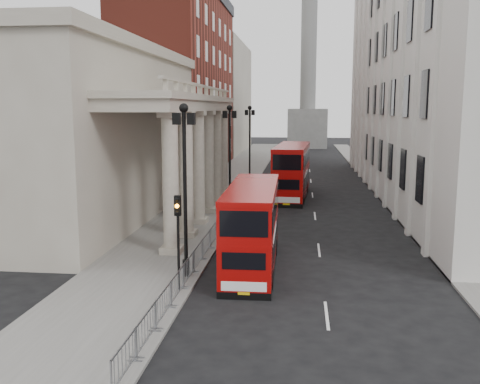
{
  "coord_description": "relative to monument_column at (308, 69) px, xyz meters",
  "views": [
    {
      "loc": [
        4.87,
        -20.65,
        8.23
      ],
      "look_at": [
        1.4,
        9.52,
        3.43
      ],
      "focal_mm": 40.0,
      "sensor_mm": 36.0,
      "label": 1
    }
  ],
  "objects": [
    {
      "name": "bus_far",
      "position": [
        -1.95,
        -63.45,
        -13.45
      ],
      "size": [
        3.37,
        11.37,
        4.85
      ],
      "rotation": [
        0.0,
        0.0,
        -0.06
      ],
      "color": "#A60907",
      "rests_on": "ground"
    },
    {
      "name": "kerb",
      "position": [
        -6.05,
        -62.0,
        -15.91
      ],
      "size": [
        0.2,
        140.0,
        0.14
      ],
      "primitive_type": "cube",
      "color": "slate",
      "rests_on": "ground"
    },
    {
      "name": "pedestrian_a",
      "position": [
        -8.89,
        -77.72,
        -14.94
      ],
      "size": [
        0.8,
        0.71,
        1.85
      ],
      "primitive_type": "imported",
      "rotation": [
        0.0,
        0.0,
        0.51
      ],
      "color": "black",
      "rests_on": "sidewalk_west"
    },
    {
      "name": "lamp_post_mid",
      "position": [
        -6.6,
        -72.0,
        -11.07
      ],
      "size": [
        1.05,
        0.44,
        8.32
      ],
      "color": "black",
      "rests_on": "sidewalk_west"
    },
    {
      "name": "portico_building",
      "position": [
        -16.5,
        -74.0,
        -9.98
      ],
      "size": [
        9.0,
        28.0,
        12.0
      ],
      "primitive_type": "cube",
      "color": "gray",
      "rests_on": "ground"
    },
    {
      "name": "east_building",
      "position": [
        10.0,
        -60.0,
        -3.48
      ],
      "size": [
        8.0,
        55.0,
        25.0
      ],
      "primitive_type": "cube",
      "color": "beige",
      "rests_on": "ground"
    },
    {
      "name": "sidewalk_west",
      "position": [
        -9.0,
        -62.0,
        -15.92
      ],
      "size": [
        6.0,
        140.0,
        0.12
      ],
      "primitive_type": "cube",
      "color": "slate",
      "rests_on": "ground"
    },
    {
      "name": "lamp_post_south",
      "position": [
        -6.6,
        -88.0,
        -11.07
      ],
      "size": [
        1.05,
        0.44,
        8.32
      ],
      "color": "black",
      "rests_on": "sidewalk_west"
    },
    {
      "name": "lamp_post_north",
      "position": [
        -6.6,
        -56.0,
        -11.07
      ],
      "size": [
        1.05,
        0.44,
        8.32
      ],
      "color": "black",
      "rests_on": "sidewalk_west"
    },
    {
      "name": "brick_building",
      "position": [
        -16.5,
        -44.0,
        -4.98
      ],
      "size": [
        9.0,
        32.0,
        22.0
      ],
      "primitive_type": "cube",
      "color": "maroon",
      "rests_on": "ground"
    },
    {
      "name": "sidewalk_east",
      "position": [
        7.5,
        -62.0,
        -15.92
      ],
      "size": [
        3.0,
        140.0,
        0.12
      ],
      "primitive_type": "cube",
      "color": "slate",
      "rests_on": "ground"
    },
    {
      "name": "pedestrian_b",
      "position": [
        -9.1,
        -72.71,
        -14.97
      ],
      "size": [
        0.89,
        0.71,
        1.77
      ],
      "primitive_type": "imported",
      "rotation": [
        0.0,
        0.0,
        3.09
      ],
      "color": "black",
      "rests_on": "sidewalk_west"
    },
    {
      "name": "ground",
      "position": [
        -6.0,
        -92.0,
        -15.98
      ],
      "size": [
        260.0,
        260.0,
        0.0
      ],
      "primitive_type": "plane",
      "color": "black",
      "rests_on": "ground"
    },
    {
      "name": "crowd_barriers",
      "position": [
        -6.35,
        -89.78,
        -15.31
      ],
      "size": [
        0.5,
        18.75,
        1.1
      ],
      "color": "gray",
      "rests_on": "sidewalk_west"
    },
    {
      "name": "pedestrian_c",
      "position": [
        -9.54,
        -73.74,
        -15.06
      ],
      "size": [
        0.92,
        0.77,
        1.61
      ],
      "primitive_type": "imported",
      "rotation": [
        0.0,
        0.0,
        5.91
      ],
      "color": "black",
      "rests_on": "sidewalk_west"
    },
    {
      "name": "traffic_light",
      "position": [
        -6.5,
        -90.02,
        -12.88
      ],
      "size": [
        0.28,
        0.33,
        4.3
      ],
      "color": "black",
      "rests_on": "sidewalk_west"
    },
    {
      "name": "west_building_far",
      "position": [
        -16.5,
        -12.0,
        -5.98
      ],
      "size": [
        9.0,
        30.0,
        20.0
      ],
      "primitive_type": "cube",
      "color": "gray",
      "rests_on": "ground"
    },
    {
      "name": "monument_column",
      "position": [
        0.0,
        0.0,
        0.0
      ],
      "size": [
        8.0,
        8.0,
        54.2
      ],
      "color": "#60605E",
      "rests_on": "ground"
    },
    {
      "name": "bus_near",
      "position": [
        -3.58,
        -85.76,
        -13.74
      ],
      "size": [
        2.57,
        9.97,
        4.29
      ],
      "rotation": [
        0.0,
        0.0,
        0.02
      ],
      "color": "#950806",
      "rests_on": "ground"
    }
  ]
}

